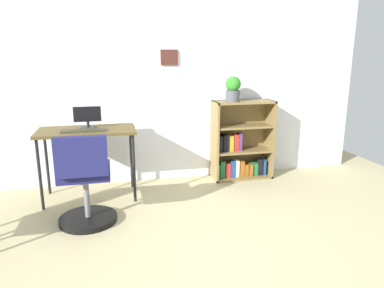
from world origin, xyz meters
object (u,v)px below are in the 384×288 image
Objects in this scene: desk at (87,136)px; potted_plant_on_shelf at (233,89)px; office_chair at (85,186)px; monitor at (88,118)px; keyboard at (84,131)px; bookshelf_low at (240,144)px.

potted_plant_on_shelf is (1.66, 0.22, 0.43)m from desk.
office_chair reaches higher than desk.
monitor reaches higher than keyboard.
potted_plant_on_shelf is (-0.13, -0.05, 0.69)m from bookshelf_low.
keyboard is at bearing -100.83° from desk.
office_chair is at bearing -152.20° from potted_plant_on_shelf.
potted_plant_on_shelf is (1.68, 0.33, 0.35)m from keyboard.
desk is at bearing 79.17° from keyboard.
potted_plant_on_shelf is at bearing -157.63° from bookshelf_low.
monitor is 0.32× the size of office_chair.
monitor is 0.29× the size of bookshelf_low.
office_chair is (0.02, -0.55, -0.38)m from keyboard.
potted_plant_on_shelf reaches higher than office_chair.
monitor is 0.19m from keyboard.
bookshelf_low reaches higher than keyboard.
potted_plant_on_shelf is at bearing 5.97° from monitor.
keyboard is 1.88m from bookshelf_low.
monitor is at bearing 88.51° from office_chair.
potted_plant_on_shelf reaches higher than bookshelf_low.
keyboard is 1.75m from potted_plant_on_shelf.
bookshelf_low is at bearing 22.37° from potted_plant_on_shelf.
office_chair is 2.93× the size of potted_plant_on_shelf.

